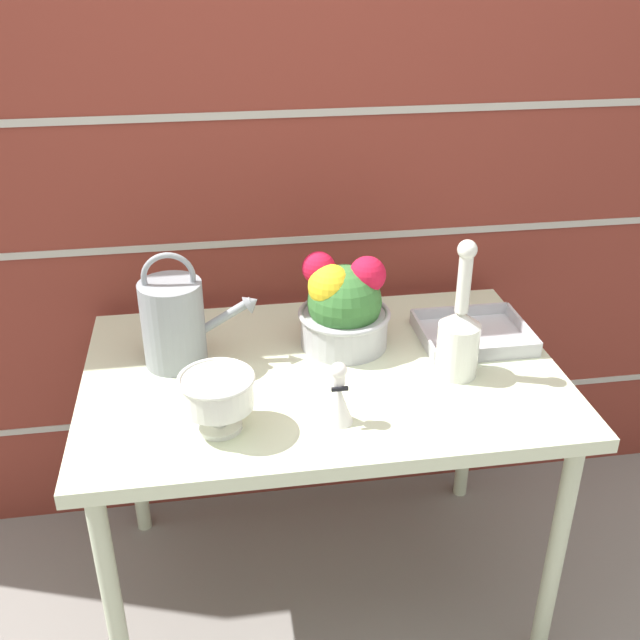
{
  "coord_description": "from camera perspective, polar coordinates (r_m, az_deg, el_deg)",
  "views": [
    {
      "loc": [
        -0.25,
        -1.57,
        1.72
      ],
      "look_at": [
        0.0,
        0.04,
        0.86
      ],
      "focal_mm": 42.0,
      "sensor_mm": 36.0,
      "label": 1
    }
  ],
  "objects": [
    {
      "name": "glass_decanter",
      "position": [
        1.83,
        10.54,
        -1.1
      ],
      "size": [
        0.1,
        0.1,
        0.35
      ],
      "color": "silver",
      "rests_on": "patio_table"
    },
    {
      "name": "wire_tray",
      "position": [
        2.04,
        11.57,
        -1.16
      ],
      "size": [
        0.29,
        0.24,
        0.04
      ],
      "color": "#B7B7BC",
      "rests_on": "patio_table"
    },
    {
      "name": "figurine_vase",
      "position": [
        1.65,
        1.53,
        -5.95
      ],
      "size": [
        0.07,
        0.07,
        0.15
      ],
      "color": "white",
      "rests_on": "patio_table"
    },
    {
      "name": "crystal_pedestal_bowl",
      "position": [
        1.63,
        -7.84,
        -5.56
      ],
      "size": [
        0.17,
        0.17,
        0.13
      ],
      "color": "silver",
      "rests_on": "patio_table"
    },
    {
      "name": "flower_planter",
      "position": [
        1.93,
        1.78,
        1.05
      ],
      "size": [
        0.24,
        0.24,
        0.25
      ],
      "color": "#ADADB2",
      "rests_on": "patio_table"
    },
    {
      "name": "brick_wall",
      "position": [
        2.15,
        -1.8,
        11.0
      ],
      "size": [
        3.6,
        0.08,
        2.2
      ],
      "color": "maroon",
      "rests_on": "ground_plane"
    },
    {
      "name": "ground_plane",
      "position": [
        2.34,
        0.15,
        -19.4
      ],
      "size": [
        12.0,
        12.0,
        0.0
      ],
      "primitive_type": "plane",
      "color": "gray"
    },
    {
      "name": "patio_table",
      "position": [
        1.91,
        0.18,
        -5.61
      ],
      "size": [
        1.18,
        0.77,
        0.74
      ],
      "color": "beige",
      "rests_on": "ground_plane"
    },
    {
      "name": "watering_can",
      "position": [
        1.88,
        -11.02,
        -0.1
      ],
      "size": [
        0.3,
        0.16,
        0.3
      ],
      "color": "gray",
      "rests_on": "patio_table"
    }
  ]
}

